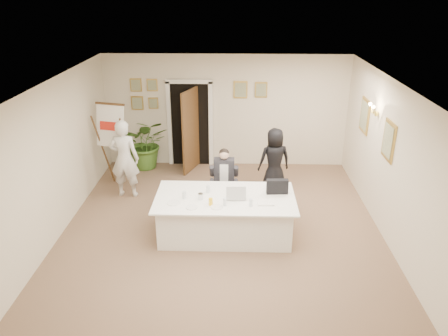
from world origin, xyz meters
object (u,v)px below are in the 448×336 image
seated_man (224,179)px  laptop_bag (277,187)px  flip_chart (115,148)px  paper_stack (266,203)px  laptop (236,190)px  potted_palm (146,143)px  standing_woman (274,160)px  steel_jug (201,196)px  standing_man (125,159)px  conference_table (225,216)px  oj_glass (211,202)px

seated_man → laptop_bag: (1.00, -0.87, 0.26)m
flip_chart → paper_stack: bearing=-36.6°
laptop → flip_chart: bearing=139.4°
potted_palm → laptop: size_ratio=3.57×
standing_woman → steel_jug: (-1.48, -2.04, 0.11)m
seated_man → standing_man: standing_man is taller
conference_table → potted_palm: bearing=123.1°
flip_chart → standing_woman: flip_chart is taller
seated_man → laptop_bag: seated_man is taller
laptop → laptop_bag: (0.75, 0.18, -0.00)m
flip_chart → standing_man: bearing=-59.7°
potted_palm → oj_glass: (1.83, -3.49, 0.18)m
seated_man → flip_chart: size_ratio=0.69×
potted_palm → conference_table: bearing=-56.9°
flip_chart → standing_man: flip_chart is taller
standing_woman → laptop: size_ratio=3.94×
laptop → conference_table: bearing=178.0°
steel_jug → laptop_bag: bearing=11.1°
laptop_bag → oj_glass: laptop_bag is taller
standing_man → potted_palm: 1.62m
steel_jug → paper_stack: bearing=-6.8°
conference_table → paper_stack: (0.72, -0.23, 0.40)m
laptop → laptop_bag: bearing=11.2°
laptop → paper_stack: bearing=-26.3°
conference_table → steel_jug: steel_jug is taller
conference_table → paper_stack: 0.85m
flip_chart → potted_palm: 1.11m
paper_stack → oj_glass: size_ratio=2.24×
flip_chart → laptop_bag: 4.07m
paper_stack → potted_palm: bearing=129.2°
standing_woman → paper_stack: 2.20m
seated_man → steel_jug: size_ratio=11.94×
standing_woman → laptop: (-0.84, -1.94, 0.19)m
paper_stack → steel_jug: (-1.15, 0.14, 0.04)m
flip_chart → steel_jug: 3.14m
conference_table → standing_woman: 2.23m
standing_woman → laptop: standing_woman is taller
flip_chart → oj_glass: (2.33, -2.53, -0.04)m
seated_man → paper_stack: (0.77, -1.28, 0.13)m
flip_chart → conference_table: bearing=-40.7°
standing_man → standing_woman: 3.27m
paper_stack → seated_man: bearing=120.8°
paper_stack → standing_man: bearing=148.2°
seated_man → potted_palm: (-2.02, 2.13, -0.00)m
flip_chart → standing_woman: (3.61, -0.27, -0.15)m
standing_man → laptop_bag: standing_man is taller
flip_chart → seated_man: bearing=-24.7°
seated_man → laptop: seated_man is taller
laptop_bag → steel_jug: (-1.39, -0.27, -0.08)m
standing_woman → paper_stack: size_ratio=4.97×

